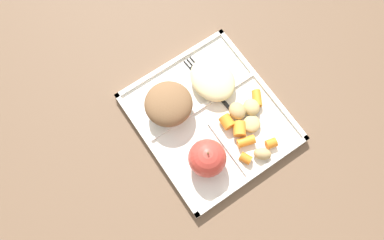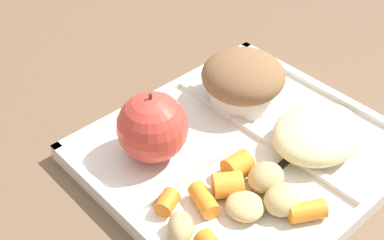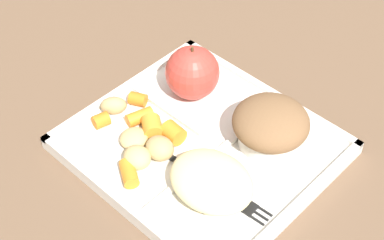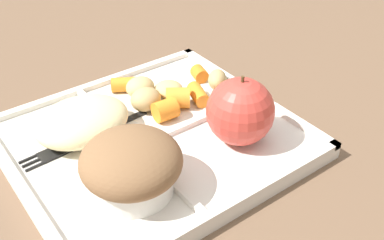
% 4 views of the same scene
% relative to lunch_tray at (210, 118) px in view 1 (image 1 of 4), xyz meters
% --- Properties ---
extents(ground, '(6.00, 6.00, 0.00)m').
position_rel_lunch_tray_xyz_m(ground, '(0.00, -0.00, -0.01)').
color(ground, brown).
extents(lunch_tray, '(0.31, 0.28, 0.02)m').
position_rel_lunch_tray_xyz_m(lunch_tray, '(0.00, 0.00, 0.00)').
color(lunch_tray, silver).
rests_on(lunch_tray, ground).
extents(green_apple, '(0.07, 0.07, 0.08)m').
position_rel_lunch_tray_xyz_m(green_apple, '(-0.07, 0.06, 0.04)').
color(green_apple, '#C63D33').
rests_on(green_apple, lunch_tray).
extents(bran_muffin, '(0.10, 0.10, 0.06)m').
position_rel_lunch_tray_xyz_m(bran_muffin, '(0.06, 0.06, 0.04)').
color(bran_muffin, silver).
rests_on(bran_muffin, lunch_tray).
extents(carrot_slice_near_corner, '(0.04, 0.03, 0.02)m').
position_rel_lunch_tray_xyz_m(carrot_slice_near_corner, '(-0.02, -0.10, 0.02)').
color(carrot_slice_near_corner, orange).
rests_on(carrot_slice_near_corner, lunch_tray).
extents(carrot_slice_diagonal, '(0.03, 0.04, 0.02)m').
position_rel_lunch_tray_xyz_m(carrot_slice_diagonal, '(-0.09, -0.03, 0.02)').
color(carrot_slice_diagonal, orange).
rests_on(carrot_slice_diagonal, lunch_tray).
extents(carrot_slice_center, '(0.03, 0.03, 0.02)m').
position_rel_lunch_tray_xyz_m(carrot_slice_center, '(-0.03, -0.02, 0.02)').
color(carrot_slice_center, orange).
rests_on(carrot_slice_center, lunch_tray).
extents(carrot_slice_large, '(0.02, 0.02, 0.02)m').
position_rel_lunch_tray_xyz_m(carrot_slice_large, '(-0.12, -0.07, 0.02)').
color(carrot_slice_large, orange).
rests_on(carrot_slice_large, lunch_tray).
extents(carrot_slice_edge, '(0.03, 0.03, 0.02)m').
position_rel_lunch_tray_xyz_m(carrot_slice_edge, '(-0.11, -0.01, 0.02)').
color(carrot_slice_edge, orange).
rests_on(carrot_slice_edge, lunch_tray).
extents(carrot_slice_small, '(0.04, 0.04, 0.03)m').
position_rel_lunch_tray_xyz_m(carrot_slice_small, '(-0.06, -0.03, 0.02)').
color(carrot_slice_small, orange).
rests_on(carrot_slice_small, lunch_tray).
extents(potato_chunk_browned, '(0.04, 0.03, 0.03)m').
position_rel_lunch_tray_xyz_m(potato_chunk_browned, '(-0.02, -0.05, 0.02)').
color(potato_chunk_browned, tan).
rests_on(potato_chunk_browned, lunch_tray).
extents(potato_chunk_small, '(0.04, 0.04, 0.02)m').
position_rel_lunch_tray_xyz_m(potato_chunk_small, '(-0.06, -0.06, 0.02)').
color(potato_chunk_small, tan).
rests_on(potato_chunk_small, lunch_tray).
extents(potato_chunk_large, '(0.04, 0.04, 0.03)m').
position_rel_lunch_tray_xyz_m(potato_chunk_large, '(-0.03, -0.08, 0.02)').
color(potato_chunk_large, tan).
rests_on(potato_chunk_large, lunch_tray).
extents(potato_chunk_corner, '(0.04, 0.04, 0.02)m').
position_rel_lunch_tray_xyz_m(potato_chunk_corner, '(-0.12, -0.04, 0.02)').
color(potato_chunk_corner, tan).
rests_on(potato_chunk_corner, lunch_tray).
extents(egg_noodle_pile, '(0.11, 0.09, 0.04)m').
position_rel_lunch_tray_xyz_m(egg_noodle_pile, '(0.06, -0.05, 0.03)').
color(egg_noodle_pile, beige).
rests_on(egg_noodle_pile, lunch_tray).
extents(meatball_center, '(0.03, 0.03, 0.03)m').
position_rel_lunch_tray_xyz_m(meatball_center, '(0.06, -0.05, 0.02)').
color(meatball_center, '#755B4C').
rests_on(meatball_center, lunch_tray).
extents(meatball_side, '(0.03, 0.03, 0.03)m').
position_rel_lunch_tray_xyz_m(meatball_side, '(0.06, -0.04, 0.02)').
color(meatball_side, '#755B4C').
rests_on(meatball_side, lunch_tray).
extents(meatball_back, '(0.03, 0.03, 0.03)m').
position_rel_lunch_tray_xyz_m(meatball_back, '(0.07, -0.05, 0.02)').
color(meatball_back, brown).
rests_on(meatball_back, lunch_tray).
extents(plastic_fork, '(0.16, 0.02, 0.00)m').
position_rel_lunch_tray_xyz_m(plastic_fork, '(0.07, -0.04, 0.01)').
color(plastic_fork, black).
rests_on(plastic_fork, lunch_tray).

